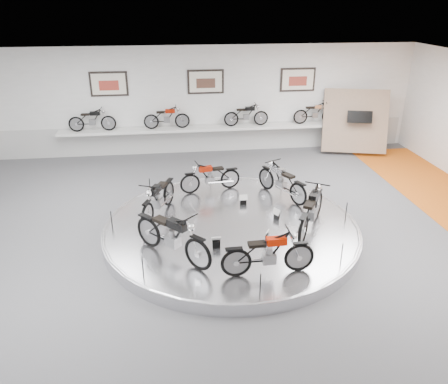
{
  "coord_description": "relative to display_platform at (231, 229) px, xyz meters",
  "views": [
    {
      "loc": [
        -1.43,
        -9.35,
        5.54
      ],
      "look_at": [
        -0.14,
        0.6,
        1.06
      ],
      "focal_mm": 35.0,
      "sensor_mm": 36.0,
      "label": 1
    }
  ],
  "objects": [
    {
      "name": "bike_e",
      "position": [
        0.44,
        -2.24,
        0.64
      ],
      "size": [
        1.68,
        0.63,
        0.98
      ],
      "primitive_type": null,
      "rotation": [
        0.0,
        0.0,
        6.31
      ],
      "color": "#B61800",
      "rests_on": "display_platform"
    },
    {
      "name": "floor",
      "position": [
        0.0,
        -0.3,
        -0.15
      ],
      "size": [
        16.0,
        16.0,
        0.0
      ],
      "primitive_type": "plane",
      "color": "#535355",
      "rests_on": "ground"
    },
    {
      "name": "bike_a",
      "position": [
        1.66,
        1.46,
        0.65
      ],
      "size": [
        1.31,
        1.78,
        1.0
      ],
      "primitive_type": null,
      "rotation": [
        0.0,
        0.0,
        2.05
      ],
      "color": "#BABBC0",
      "rests_on": "display_platform"
    },
    {
      "name": "dado_band",
      "position": [
        0.0,
        6.68,
        0.4
      ],
      "size": [
        15.68,
        0.04,
        1.1
      ],
      "primitive_type": "cube",
      "color": "#BCBCBA",
      "rests_on": "floor"
    },
    {
      "name": "display_platform",
      "position": [
        0.0,
        0.0,
        0.0
      ],
      "size": [
        6.4,
        6.4,
        0.3
      ],
      "primitive_type": "cylinder",
      "color": "silver",
      "rests_on": "floor"
    },
    {
      "name": "shelf_bike_b",
      "position": [
        -1.5,
        6.4,
        1.27
      ],
      "size": [
        1.22,
        0.43,
        0.73
      ],
      "primitive_type": null,
      "color": "#961905",
      "rests_on": "shelf"
    },
    {
      "name": "shelf_bike_d",
      "position": [
        4.2,
        6.4,
        1.27
      ],
      "size": [
        1.22,
        0.43,
        0.73
      ],
      "primitive_type": null,
      "color": "#BABBC0",
      "rests_on": "shelf"
    },
    {
      "name": "wall_back",
      "position": [
        0.0,
        6.7,
        1.85
      ],
      "size": [
        16.0,
        0.0,
        16.0
      ],
      "primitive_type": "plane",
      "rotation": [
        1.57,
        0.0,
        0.0
      ],
      "color": "white",
      "rests_on": "floor"
    },
    {
      "name": "poster_center",
      "position": [
        0.0,
        6.66,
        2.55
      ],
      "size": [
        1.35,
        0.06,
        0.88
      ],
      "primitive_type": "cube",
      "color": "silver",
      "rests_on": "wall_back"
    },
    {
      "name": "shelf",
      "position": [
        0.0,
        6.4,
        0.85
      ],
      "size": [
        11.0,
        0.55,
        0.1
      ],
      "primitive_type": "cube",
      "color": "silver",
      "rests_on": "wall_back"
    },
    {
      "name": "display_panel",
      "position": [
        5.6,
        5.8,
        1.1
      ],
      "size": [
        2.56,
        1.52,
        2.3
      ],
      "primitive_type": "cube",
      "rotation": [
        -0.35,
        0.0,
        -0.26
      ],
      "color": "#91755C",
      "rests_on": "floor"
    },
    {
      "name": "ceiling",
      "position": [
        0.0,
        -0.3,
        3.85
      ],
      "size": [
        16.0,
        16.0,
        0.0
      ],
      "primitive_type": "plane",
      "rotation": [
        3.14,
        0.0,
        0.0
      ],
      "color": "white",
      "rests_on": "wall_back"
    },
    {
      "name": "poster_left",
      "position": [
        -3.5,
        6.66,
        2.55
      ],
      "size": [
        1.35,
        0.06,
        0.88
      ],
      "primitive_type": "cube",
      "color": "silver",
      "rests_on": "wall_back"
    },
    {
      "name": "bike_f",
      "position": [
        1.89,
        -0.52,
        0.69
      ],
      "size": [
        1.51,
        1.89,
        1.07
      ],
      "primitive_type": null,
      "rotation": [
        0.0,
        0.0,
        7.3
      ],
      "color": "black",
      "rests_on": "display_platform"
    },
    {
      "name": "bike_b",
      "position": [
        -0.31,
        2.14,
        0.61
      ],
      "size": [
        1.63,
        0.84,
        0.91
      ],
      "primitive_type": null,
      "rotation": [
        0.0,
        0.0,
        3.34
      ],
      "color": "#961905",
      "rests_on": "display_platform"
    },
    {
      "name": "platform_rim",
      "position": [
        0.0,
        0.0,
        0.12
      ],
      "size": [
        6.4,
        6.4,
        0.1
      ],
      "primitive_type": "torus",
      "color": "#B2B2BA",
      "rests_on": "display_platform"
    },
    {
      "name": "bike_c",
      "position": [
        -1.8,
        0.7,
        0.67
      ],
      "size": [
        1.25,
        1.86,
        1.03
      ],
      "primitive_type": null,
      "rotation": [
        0.0,
        0.0,
        4.32
      ],
      "color": "black",
      "rests_on": "display_platform"
    },
    {
      "name": "poster_right",
      "position": [
        3.5,
        6.66,
        2.55
      ],
      "size": [
        1.35,
        0.06,
        0.88
      ],
      "primitive_type": "cube",
      "color": "silver",
      "rests_on": "wall_back"
    },
    {
      "name": "shelf_bike_a",
      "position": [
        -4.2,
        6.4,
        1.27
      ],
      "size": [
        1.22,
        0.43,
        0.73
      ],
      "primitive_type": null,
      "color": "black",
      "rests_on": "shelf"
    },
    {
      "name": "shelf_bike_c",
      "position": [
        1.5,
        6.4,
        1.27
      ],
      "size": [
        1.22,
        0.43,
        0.73
      ],
      "primitive_type": null,
      "color": "black",
      "rests_on": "shelf"
    },
    {
      "name": "bike_d",
      "position": [
        -1.49,
        -1.36,
        0.71
      ],
      "size": [
        1.79,
        1.83,
        1.11
      ],
      "primitive_type": null,
      "rotation": [
        0.0,
        0.0,
        5.48
      ],
      "color": "black",
      "rests_on": "display_platform"
    }
  ]
}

